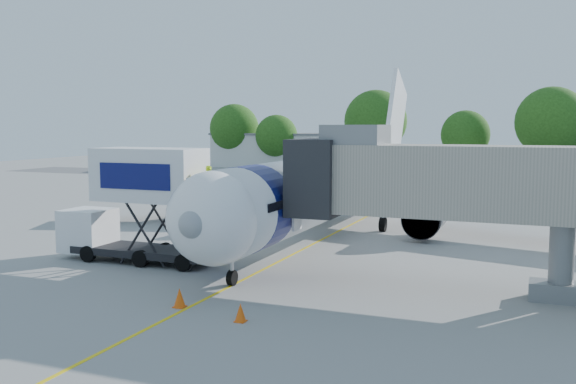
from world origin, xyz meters
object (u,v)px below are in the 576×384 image
at_px(jet_bridge, 441,182).
at_px(ground_tug, 217,319).
at_px(catering_hiloader, 138,205).
at_px(aircraft, 334,185).

relative_size(jet_bridge, ground_tug, 3.77).
distance_m(jet_bridge, catering_hiloader, 14.35).
relative_size(jet_bridge, catering_hiloader, 1.64).
bearing_deg(ground_tug, jet_bridge, 42.49).
height_order(aircraft, jet_bridge, aircraft).
height_order(aircraft, ground_tug, aircraft).
xyz_separation_m(catering_hiloader, ground_tug, (8.97, -8.85, -2.06)).
bearing_deg(jet_bridge, catering_hiloader, -179.99).
xyz_separation_m(aircraft, jet_bridge, (7.99, -11.12, 1.39)).
distance_m(aircraft, jet_bridge, 13.77).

